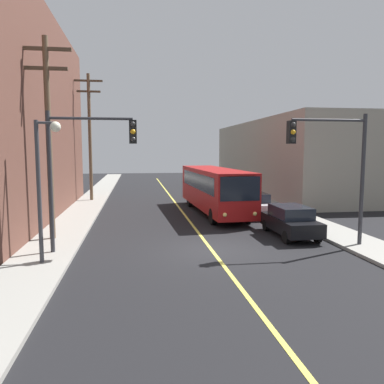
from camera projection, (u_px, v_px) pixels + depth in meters
The scene contains 14 objects.
ground_plane at pixel (212, 250), 17.31m from camera, with size 120.00×120.00×0.00m, color black.
sidewalk_left at pixel (79, 215), 26.08m from camera, with size 2.50×90.00×0.15m, color gray.
sidewalk_right at pixel (281, 211), 28.19m from camera, with size 2.50×90.00×0.15m, color gray.
lane_stripe_center at pixel (176, 204), 32.06m from camera, with size 0.16×60.00×0.01m, color #D8CC4C.
building_right_warehouse at pixel (300, 157), 41.66m from camera, with size 12.00×27.77×7.52m.
city_bus at pixel (214, 188), 27.38m from camera, with size 3.08×12.24×3.20m.
parked_car_black at pixel (290, 221), 19.97m from camera, with size 1.84×4.41×1.62m.
parked_car_silver at pixel (253, 204), 26.21m from camera, with size 1.90×4.44×1.62m.
utility_pole_near at pixel (49, 129), 18.42m from camera, with size 2.40×0.28×9.74m.
utility_pole_mid at pixel (90, 132), 33.14m from camera, with size 2.40×0.28×10.91m.
traffic_signal_left_corner at pixel (87, 155), 16.21m from camera, with size 3.75×0.48×6.00m.
traffic_signal_right_corner at pixel (332, 155), 17.14m from camera, with size 3.75×0.48×6.00m.
street_lamp_left at pixel (44, 170), 14.57m from camera, with size 0.98×0.40×5.50m.
fire_hydrant at pixel (295, 211), 24.70m from camera, with size 0.44×0.26×0.84m.
Camera 1 is at (-3.36, -16.61, 4.50)m, focal length 35.67 mm.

